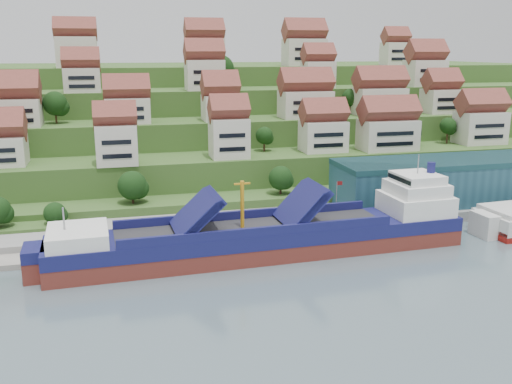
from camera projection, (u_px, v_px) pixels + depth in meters
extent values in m
plane|color=slate|center=(265.00, 252.00, 105.16)|extent=(300.00, 300.00, 0.00)
cube|color=gray|center=(335.00, 217.00, 123.77)|extent=(180.00, 14.00, 2.20)
cube|color=#2D4C1E|center=(196.00, 158.00, 185.51)|extent=(260.00, 128.00, 4.00)
cube|color=#2D4C1E|center=(193.00, 145.00, 189.35)|extent=(260.00, 118.00, 11.00)
cube|color=#2D4C1E|center=(190.00, 131.00, 196.02)|extent=(260.00, 102.00, 18.00)
cube|color=#2D4C1E|center=(186.00, 118.00, 202.69)|extent=(260.00, 86.00, 25.00)
cube|color=#2D4C1E|center=(183.00, 107.00, 210.41)|extent=(260.00, 68.00, 31.00)
cube|color=beige|center=(117.00, 145.00, 128.44)|extent=(9.06, 7.03, 9.06)
cube|color=beige|center=(229.00, 138.00, 136.81)|extent=(8.86, 7.62, 9.46)
cube|color=beige|center=(323.00, 136.00, 145.27)|extent=(11.04, 7.73, 7.75)
cube|color=beige|center=(388.00, 135.00, 147.52)|extent=(14.39, 8.26, 7.75)
cube|color=beige|center=(480.00, 128.00, 157.46)|extent=(12.70, 8.31, 8.74)
cube|color=beige|center=(21.00, 112.00, 139.75)|extent=(9.40, 8.98, 6.75)
cube|color=beige|center=(128.00, 110.00, 145.57)|extent=(11.14, 7.90, 6.45)
cube|color=beige|center=(220.00, 108.00, 150.76)|extent=(9.17, 8.56, 6.61)
cube|color=beige|center=(305.00, 104.00, 157.15)|extent=(13.92, 8.36, 7.30)
cube|color=beige|center=(379.00, 101.00, 163.99)|extent=(14.29, 8.18, 7.66)
cube|color=beige|center=(441.00, 101.00, 168.39)|extent=(9.80, 8.04, 6.98)
cube|color=beige|center=(82.00, 80.00, 155.08)|extent=(9.58, 7.30, 6.52)
cube|color=beige|center=(205.00, 75.00, 162.50)|extent=(10.62, 7.79, 8.50)
cube|color=beige|center=(318.00, 75.00, 171.61)|extent=(9.10, 7.14, 7.87)
cube|color=beige|center=(425.00, 73.00, 180.35)|extent=(11.52, 8.47, 8.10)
cube|color=beige|center=(77.00, 52.00, 170.38)|extent=(11.87, 7.51, 9.04)
cube|color=beige|center=(205.00, 53.00, 180.63)|extent=(11.80, 8.15, 8.75)
cube|color=beige|center=(304.00, 52.00, 189.60)|extent=(13.34, 8.73, 8.76)
cube|color=beige|center=(395.00, 54.00, 198.99)|extent=(8.62, 7.05, 7.70)
ellipsoid|color=#173812|center=(281.00, 178.00, 130.39)|extent=(5.55, 5.55, 5.55)
ellipsoid|color=#173812|center=(132.00, 185.00, 122.56)|extent=(6.27, 6.27, 6.27)
ellipsoid|color=#173812|center=(412.00, 131.00, 154.77)|extent=(4.93, 4.93, 4.93)
ellipsoid|color=#173812|center=(448.00, 126.00, 157.10)|extent=(4.57, 4.57, 4.57)
ellipsoid|color=#173812|center=(264.00, 135.00, 145.30)|extent=(4.42, 4.42, 4.42)
ellipsoid|color=#173812|center=(351.00, 97.00, 165.90)|extent=(5.15, 5.15, 5.15)
ellipsoid|color=#173812|center=(10.00, 111.00, 143.68)|extent=(6.16, 6.16, 6.16)
ellipsoid|color=#173812|center=(55.00, 103.00, 144.56)|extent=(6.13, 6.13, 6.13)
ellipsoid|color=#173812|center=(221.00, 68.00, 167.94)|extent=(7.69, 7.69, 7.69)
ellipsoid|color=#173812|center=(309.00, 73.00, 177.76)|extent=(4.29, 4.29, 4.29)
ellipsoid|color=#173812|center=(320.00, 74.00, 176.67)|extent=(4.46, 4.46, 4.46)
ellipsoid|color=#173812|center=(55.00, 213.00, 112.75)|extent=(4.37, 4.37, 4.37)
cube|color=#214B5C|center=(462.00, 179.00, 131.81)|extent=(60.00, 15.00, 10.00)
cylinder|color=gray|center=(336.00, 200.00, 117.35)|extent=(0.16, 0.16, 8.00)
cube|color=maroon|center=(340.00, 183.00, 116.61)|extent=(1.20, 0.05, 0.80)
cube|color=maroon|center=(263.00, 249.00, 103.89)|extent=(75.99, 14.38, 4.85)
cube|color=#161853|center=(263.00, 233.00, 103.11)|extent=(75.99, 14.50, 2.52)
cube|color=white|center=(78.00, 236.00, 93.79)|extent=(10.09, 11.40, 2.52)
cube|color=#262628|center=(253.00, 227.00, 102.28)|extent=(48.80, 11.65, 0.29)
cube|color=#161853|center=(194.00, 214.00, 98.56)|extent=(7.65, 10.96, 6.70)
cube|color=#161853|center=(299.00, 206.00, 103.86)|extent=(7.28, 10.95, 7.08)
cylinder|color=orange|center=(242.00, 205.00, 100.71)|extent=(0.70, 0.70, 8.72)
cube|color=white|center=(415.00, 204.00, 110.83)|extent=(12.03, 11.47, 3.88)
cube|color=white|center=(417.00, 188.00, 110.07)|extent=(10.05, 10.23, 2.42)
cube|color=white|center=(417.00, 178.00, 109.58)|extent=(8.07, 9.00, 1.74)
cylinder|color=#161853|center=(431.00, 168.00, 109.92)|extent=(1.61, 1.61, 2.13)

